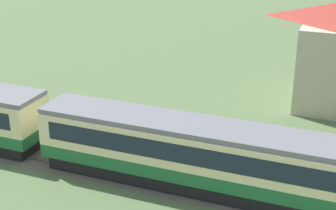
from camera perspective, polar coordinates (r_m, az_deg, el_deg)
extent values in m
cube|color=#1E6033|center=(29.33, 3.34, -6.86)|extent=(18.96, 3.13, 0.80)
cube|color=beige|center=(28.68, 3.40, -4.46)|extent=(18.96, 3.13, 1.95)
cube|color=#192330|center=(28.64, 3.41, -4.28)|extent=(17.44, 3.17, 1.09)
cube|color=slate|center=(28.20, 3.45, -2.41)|extent=(18.96, 2.94, 0.30)
cube|color=black|center=(29.74, 3.31, -8.28)|extent=(18.20, 2.69, 0.88)
cylinder|color=black|center=(28.12, 15.22, -11.11)|extent=(0.90, 0.18, 0.90)
cylinder|color=black|center=(29.34, 15.59, -9.64)|extent=(0.90, 0.18, 0.90)
cylinder|color=black|center=(31.44, -8.06, -6.70)|extent=(0.90, 0.18, 0.90)
cylinder|color=black|center=(32.53, -6.82, -5.58)|extent=(0.90, 0.18, 0.90)
cylinder|color=black|center=(36.58, -17.61, -3.26)|extent=(0.90, 0.18, 0.90)
cube|color=#665B51|center=(30.26, 1.45, -8.67)|extent=(132.15, 3.60, 0.01)
cube|color=#4C4238|center=(29.67, 0.97, -9.31)|extent=(132.15, 0.12, 0.04)
cube|color=#4C4238|center=(30.83, 1.92, -8.01)|extent=(132.15, 0.12, 0.04)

